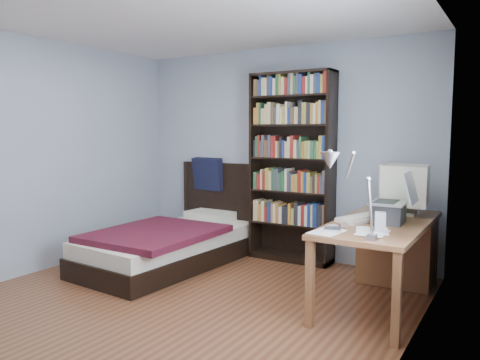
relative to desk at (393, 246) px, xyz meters
The scene contains 14 objects.
room 2.29m from the desk, 133.75° to the right, with size 4.20×4.24×2.50m.
desk is the anchor object (origin of this frame).
crt_monitor 0.59m from the desk, ahead, with size 0.45×0.41×0.48m.
laptop 0.67m from the desk, 80.18° to the right, with size 0.37×0.38×0.45m.
desk_lamp 1.81m from the desk, 90.10° to the right, with size 0.25×0.56×0.66m.
keyboard 0.62m from the desk, 107.03° to the right, with size 0.20×0.51×0.04m, color #BCB19C.
speaker 1.00m from the desk, 83.28° to the right, with size 0.08×0.08×0.16m, color #99999C.
soda_can 0.45m from the desk, 123.94° to the right, with size 0.07×0.07×0.13m, color #063311.
mouse 0.37m from the desk, 86.96° to the right, with size 0.06×0.11×0.04m, color silver.
phone_silver 0.90m from the desk, 104.70° to the right, with size 0.05×0.10×0.02m, color silver.
phone_grey 1.02m from the desk, 106.81° to the right, with size 0.05×0.10×0.02m, color #99999C.
external_drive 1.14m from the desk, 101.45° to the right, with size 0.13×0.13×0.03m, color #99999C.
bookshelf 1.48m from the desk, 162.58° to the left, with size 0.98×0.30×2.18m.
bed 2.40m from the desk, behind, with size 1.19×2.18×1.16m.
Camera 1 is at (2.53, -2.98, 1.52)m, focal length 35.00 mm.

